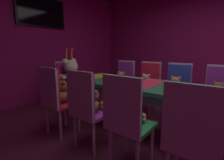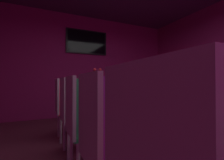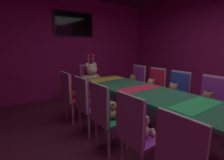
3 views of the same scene
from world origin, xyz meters
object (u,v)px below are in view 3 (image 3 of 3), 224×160
chair_right_5 (137,81)px  king_teddy_bear (92,76)px  teddy_right_2 (206,102)px  teddy_right_3 (172,93)px  chair_left_5 (70,92)px  chair_left_4 (85,100)px  chair_right_2 (211,99)px  chair_left_2 (134,128)px  chair_right_3 (177,91)px  teddy_left_2 (144,127)px  teddy_left_4 (93,100)px  teddy_right_4 (150,87)px  banquet_table (163,101)px  wall_tv (74,24)px  teddy_left_3 (112,111)px  teddy_left_5 (77,91)px  chair_left_3 (104,111)px  throne_chair (89,79)px  chair_left_1 (183,159)px  teddy_right_5 (132,82)px  chair_right_4 (155,86)px

chair_right_5 → king_teddy_bear: size_ratio=1.24×
teddy_right_2 → teddy_right_3: 0.62m
chair_left_5 → teddy_right_3: (1.57, -1.16, -0.00)m
chair_left_4 → chair_right_2: 2.07m
chair_left_2 → chair_right_3: bearing=19.4°
chair_left_4 → teddy_right_2: (1.56, -1.18, -0.01)m
chair_right_3 → teddy_right_3: bearing=0.0°
teddy_left_2 → teddy_left_4: (-0.00, 1.15, 0.01)m
chair_left_2 → teddy_right_2: (1.56, -0.03, -0.01)m
chair_left_5 → teddy_right_4: size_ratio=3.01×
banquet_table → teddy_right_3: teddy_right_3 is taller
teddy_left_2 → chair_right_2: size_ratio=0.29×
wall_tv → teddy_left_3: bearing=-104.3°
banquet_table → teddy_left_5: (-0.72, 1.47, -0.06)m
chair_left_3 → teddy_left_5: (0.14, 1.17, 0.00)m
chair_left_3 → throne_chair: same height
teddy_right_2 → teddy_right_4: size_ratio=0.95×
teddy_left_4 → teddy_left_3: bearing=-91.0°
chair_left_1 → chair_right_2: 1.83m
chair_left_3 → teddy_right_5: bearing=36.0°
teddy_left_5 → king_teddy_bear: (0.72, 0.70, 0.11)m
teddy_left_4 → wall_tv: size_ratio=0.26×
chair_right_3 → king_teddy_bear: bearing=-65.4°
teddy_left_5 → teddy_right_3: bearing=-39.1°
chair_left_5 → teddy_left_3: bearing=-82.7°
chair_left_2 → teddy_left_3: 0.60m
chair_right_2 → throne_chair: size_ratio=1.00×
throne_chair → chair_left_3: bearing=-22.9°
chair_left_4 → king_teddy_bear: (0.85, 1.30, 0.12)m
chair_right_4 → teddy_right_4: bearing=-0.0°
teddy_left_4 → chair_right_5: (1.58, 0.59, 0.02)m
teddy_left_4 → teddy_right_5: (1.43, 0.59, 0.01)m
chair_left_4 → teddy_left_4: (0.14, 0.00, -0.02)m
chair_left_1 → teddy_right_3: bearing=36.8°
chair_right_4 → throne_chair: 1.70m
chair_right_2 → chair_right_5: bearing=-90.6°
chair_right_5 → throne_chair: size_ratio=1.00×
chair_left_3 → teddy_right_2: size_ratio=3.15×
chair_left_1 → teddy_right_4: bearing=47.6°
chair_left_1 → wall_tv: wall_tv is taller
chair_left_5 → chair_right_2: size_ratio=1.00×
chair_left_1 → teddy_right_5: size_ratio=3.00×
chair_right_2 → wall_tv: size_ratio=0.86×
chair_left_3 → teddy_left_3: bearing=0.0°
teddy_left_4 → chair_right_2: (1.56, -1.18, 0.02)m
teddy_right_2 → teddy_right_5: 1.76m
teddy_left_4 → teddy_right_2: size_ratio=0.95×
chair_left_3 → chair_right_3: same height
chair_right_5 → throne_chair: 1.24m
teddy_right_4 → teddy_right_5: bearing=-91.9°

